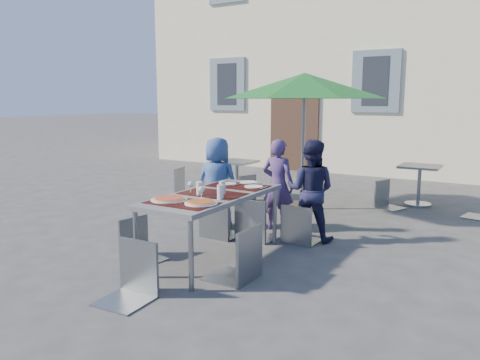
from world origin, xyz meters
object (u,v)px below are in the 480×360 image
Objects in this scene: child_1 at (278,185)px; pizza_near_right at (201,203)px; bg_chair_r_0 at (244,172)px; patio_umbrella at (304,87)px; cafe_table_1 at (419,179)px; chair_0 at (218,193)px; chair_1 at (255,194)px; cafe_table_0 at (237,174)px; bg_chair_l_0 at (185,164)px; chair_5 at (130,237)px; dining_table at (213,199)px; chair_3 at (138,214)px; chair_4 at (240,220)px; chair_2 at (300,201)px; pizza_near_left at (169,199)px; child_0 at (217,183)px; bg_chair_l_1 at (387,178)px; child_2 at (311,190)px.

pizza_near_right is at bearing 92.89° from child_1.
child_1 is at bearing -46.37° from bg_chair_r_0.
patio_umbrella is 3.75× the size of cafe_table_1.
chair_0 is 0.48m from chair_1.
cafe_table_1 is (3.02, 0.98, 0.01)m from cafe_table_0.
chair_5 is at bearing -58.60° from bg_chair_l_0.
chair_0 is at bearing 119.19° from dining_table.
bg_chair_l_0 reaches higher than chair_3.
chair_4 is (0.49, -1.84, -0.02)m from child_1.
dining_table is at bearing -93.44° from chair_1.
chair_3 reaches higher than dining_table.
chair_2 is 1.97m from chair_3.
cafe_table_0 is (-1.51, 4.34, -0.14)m from chair_5.
dining_table is 1.47× the size of child_1.
chair_0 is 1.47× the size of cafe_table_1.
pizza_near_left is 1.77m from child_0.
pizza_near_right is 4.23m from bg_chair_l_1.
cafe_table_0 is 2.65m from bg_chair_l_1.
chair_4 is 1.06× the size of chair_5.
dining_table is 0.85m from chair_3.
bg_chair_l_1 reaches higher than cafe_table_1.
chair_3 is 1.03× the size of bg_chair_l_1.
patio_umbrella is (-0.71, 3.19, 1.37)m from chair_4.
dining_table is 2.15× the size of bg_chair_l_1.
chair_3 is 1.29× the size of cafe_table_1.
child_0 is 1.01× the size of child_1.
chair_3 is at bearing -149.43° from dining_table.
pizza_near_left is 4.34m from bg_chair_l_1.
bg_chair_r_0 is (-1.29, 2.90, -0.18)m from dining_table.
child_0 is at bearing 105.44° from chair_5.
chair_5 is (0.14, -0.73, -0.19)m from pizza_near_left.
bg_chair_l_1 is at bearing 66.55° from chair_3.
chair_3 is at bearing 82.39° from child_0.
cafe_table_0 is at bearing 121.58° from chair_4.
bg_chair_l_0 is at bearing 118.99° from chair_3.
child_1 is 0.59m from child_2.
child_1 is 1.29× the size of chair_5.
pizza_near_left is at bearing -169.49° from chair_4.
pizza_near_left is at bearing -72.06° from bg_chair_r_0.
bg_chair_r_0 is (0.26, -0.18, 0.08)m from cafe_table_0.
chair_1 is 2.74m from cafe_table_0.
child_0 is (-0.52, 1.68, -0.13)m from pizza_near_left.
dining_table is 2.68× the size of cafe_table_1.
child_1 is (-0.11, 1.95, -0.14)m from pizza_near_right.
child_1 reaches higher than pizza_near_right.
child_2 is 1.25× the size of chair_4.
child_2 is 1.87× the size of cafe_table_1.
chair_5 reaches higher than chair_3.
dining_table is 1.21m from chair_2.
chair_5 is at bearing -107.79° from pizza_near_right.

